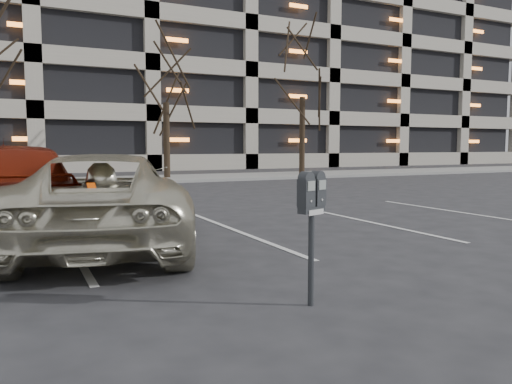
{
  "coord_description": "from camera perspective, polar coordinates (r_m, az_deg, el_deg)",
  "views": [
    {
      "loc": [
        -2.12,
        -5.75,
        1.51
      ],
      "look_at": [
        -0.09,
        -1.55,
        1.08
      ],
      "focal_mm": 35.0,
      "sensor_mm": 36.0,
      "label": 1
    }
  ],
  "objects": [
    {
      "name": "parking_meter",
      "position": [
        4.69,
        6.38,
        -1.53
      ],
      "size": [
        0.34,
        0.23,
        1.25
      ],
      "rotation": [
        0.0,
        0.0,
        0.36
      ],
      "color": "black",
      "rests_on": "ground"
    },
    {
      "name": "parking_garage",
      "position": [
        42.74,
        -6.34,
        15.69
      ],
      "size": [
        52.0,
        20.0,
        19.0
      ],
      "color": "black",
      "rests_on": "ground"
    },
    {
      "name": "sidewalk",
      "position": [
        21.9,
        -20.23,
        1.15
      ],
      "size": [
        80.0,
        4.0,
        0.12
      ],
      "primitive_type": "cube",
      "color": "gray",
      "rests_on": "ground"
    },
    {
      "name": "tree_c",
      "position": [
        22.94,
        -10.33,
        15.17
      ],
      "size": [
        3.35,
        3.35,
        7.6
      ],
      "color": "black",
      "rests_on": "ground"
    },
    {
      "name": "tree_d",
      "position": [
        25.86,
        5.38,
        16.07
      ],
      "size": [
        3.88,
        3.88,
        8.81
      ],
      "color": "black",
      "rests_on": "ground"
    },
    {
      "name": "ground",
      "position": [
        6.31,
        -5.51,
        -8.61
      ],
      "size": [
        140.0,
        140.0,
        0.0
      ],
      "primitive_type": "plane",
      "color": "#28282B",
      "rests_on": "ground"
    },
    {
      "name": "car_red",
      "position": [
        9.25,
        -26.66,
        0.45
      ],
      "size": [
        2.31,
        4.97,
        1.65
      ],
      "primitive_type": "imported",
      "rotation": [
        0.0,
        0.0,
        3.22
      ],
      "color": "maroon",
      "rests_on": "ground"
    },
    {
      "name": "stall_lines",
      "position": [
        8.22,
        -20.47,
        -5.62
      ],
      "size": [
        16.9,
        5.2,
        0.0
      ],
      "color": "silver",
      "rests_on": "ground"
    },
    {
      "name": "suv_silver",
      "position": [
        7.81,
        -16.91,
        -0.92
      ],
      "size": [
        3.43,
        5.44,
        1.41
      ],
      "rotation": [
        0.0,
        0.0,
        2.91
      ],
      "color": "beige",
      "rests_on": "ground"
    }
  ]
}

